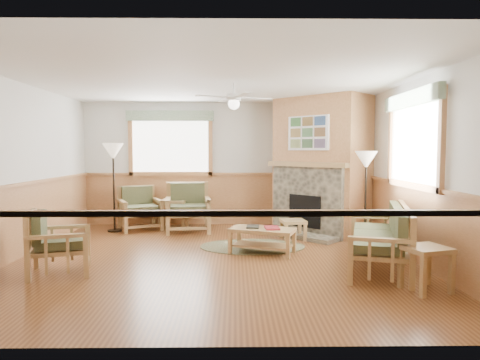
{
  "coord_description": "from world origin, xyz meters",
  "views": [
    {
      "loc": [
        0.31,
        -6.48,
        1.65
      ],
      "look_at": [
        0.4,
        0.7,
        1.15
      ],
      "focal_mm": 32.0,
      "sensor_mm": 36.0,
      "label": 1
    }
  ],
  "objects_px": {
    "floor_lamp_right": "(365,199)",
    "end_table_sofa": "(426,269)",
    "floor_lamp_left": "(114,187)",
    "armchair_left": "(60,242)",
    "armchair_back_left": "(140,208)",
    "footstool": "(293,230)",
    "end_table_chairs": "(175,214)",
    "sofa": "(378,237)",
    "coffee_table": "(262,241)",
    "armchair_back_right": "(188,207)"
  },
  "relations": [
    {
      "from": "floor_lamp_right",
      "to": "end_table_sofa",
      "type": "bearing_deg",
      "value": -90.0
    },
    {
      "from": "floor_lamp_left",
      "to": "armchair_left",
      "type": "bearing_deg",
      "value": -88.11
    },
    {
      "from": "end_table_sofa",
      "to": "floor_lamp_left",
      "type": "height_order",
      "value": "floor_lamp_left"
    },
    {
      "from": "armchair_back_left",
      "to": "footstool",
      "type": "height_order",
      "value": "armchair_back_left"
    },
    {
      "from": "end_table_chairs",
      "to": "floor_lamp_right",
      "type": "height_order",
      "value": "floor_lamp_right"
    },
    {
      "from": "sofa",
      "to": "floor_lamp_right",
      "type": "height_order",
      "value": "floor_lamp_right"
    },
    {
      "from": "sofa",
      "to": "end_table_chairs",
      "type": "distance_m",
      "value": 4.53
    },
    {
      "from": "floor_lamp_right",
      "to": "armchair_back_left",
      "type": "bearing_deg",
      "value": 158.82
    },
    {
      "from": "coffee_table",
      "to": "armchair_back_right",
      "type": "bearing_deg",
      "value": 146.8
    },
    {
      "from": "armchair_back_left",
      "to": "footstool",
      "type": "distance_m",
      "value": 3.26
    },
    {
      "from": "armchair_left",
      "to": "end_table_chairs",
      "type": "bearing_deg",
      "value": -34.82
    },
    {
      "from": "sofa",
      "to": "end_table_sofa",
      "type": "distance_m",
      "value": 1.04
    },
    {
      "from": "coffee_table",
      "to": "floor_lamp_left",
      "type": "bearing_deg",
      "value": 167.06
    },
    {
      "from": "armchair_back_right",
      "to": "floor_lamp_right",
      "type": "bearing_deg",
      "value": -31.01
    },
    {
      "from": "end_table_chairs",
      "to": "footstool",
      "type": "relative_size",
      "value": 1.41
    },
    {
      "from": "armchair_left",
      "to": "end_table_chairs",
      "type": "height_order",
      "value": "armchair_left"
    },
    {
      "from": "footstool",
      "to": "floor_lamp_right",
      "type": "bearing_deg",
      "value": -24.95
    },
    {
      "from": "floor_lamp_right",
      "to": "coffee_table",
      "type": "bearing_deg",
      "value": -164.66
    },
    {
      "from": "armchair_back_left",
      "to": "floor_lamp_left",
      "type": "xyz_separation_m",
      "value": [
        -0.47,
        -0.23,
        0.45
      ]
    },
    {
      "from": "coffee_table",
      "to": "footstool",
      "type": "xyz_separation_m",
      "value": [
        0.63,
        1.03,
        -0.02
      ]
    },
    {
      "from": "armchair_back_right",
      "to": "end_table_sofa",
      "type": "bearing_deg",
      "value": -56.93
    },
    {
      "from": "sofa",
      "to": "floor_lamp_right",
      "type": "distance_m",
      "value": 1.42
    },
    {
      "from": "footstool",
      "to": "armchair_back_left",
      "type": "bearing_deg",
      "value": 160.31
    },
    {
      "from": "armchair_back_left",
      "to": "floor_lamp_right",
      "type": "bearing_deg",
      "value": -46.16
    },
    {
      "from": "armchair_left",
      "to": "floor_lamp_left",
      "type": "distance_m",
      "value": 3.0
    },
    {
      "from": "armchair_left",
      "to": "floor_lamp_left",
      "type": "bearing_deg",
      "value": -14.92
    },
    {
      "from": "armchair_left",
      "to": "coffee_table",
      "type": "height_order",
      "value": "armchair_left"
    },
    {
      "from": "end_table_chairs",
      "to": "floor_lamp_right",
      "type": "relative_size",
      "value": 0.37
    },
    {
      "from": "coffee_table",
      "to": "floor_lamp_left",
      "type": "height_order",
      "value": "floor_lamp_left"
    },
    {
      "from": "end_table_chairs",
      "to": "footstool",
      "type": "distance_m",
      "value": 2.65
    },
    {
      "from": "armchair_back_left",
      "to": "floor_lamp_left",
      "type": "distance_m",
      "value": 0.69
    },
    {
      "from": "sofa",
      "to": "floor_lamp_left",
      "type": "relative_size",
      "value": 1.05
    },
    {
      "from": "sofa",
      "to": "floor_lamp_left",
      "type": "height_order",
      "value": "floor_lamp_left"
    },
    {
      "from": "sofa",
      "to": "armchair_left",
      "type": "bearing_deg",
      "value": -70.67
    },
    {
      "from": "armchair_back_left",
      "to": "end_table_chairs",
      "type": "relative_size",
      "value": 1.48
    },
    {
      "from": "armchair_left",
      "to": "end_table_chairs",
      "type": "xyz_separation_m",
      "value": [
        1.08,
        3.31,
        -0.12
      ]
    },
    {
      "from": "armchair_back_left",
      "to": "armchair_left",
      "type": "height_order",
      "value": "armchair_back_left"
    },
    {
      "from": "floor_lamp_left",
      "to": "sofa",
      "type": "bearing_deg",
      "value": -31.73
    },
    {
      "from": "end_table_sofa",
      "to": "sofa",
      "type": "bearing_deg",
      "value": 102.76
    },
    {
      "from": "coffee_table",
      "to": "end_table_sofa",
      "type": "bearing_deg",
      "value": -25.52
    },
    {
      "from": "end_table_chairs",
      "to": "end_table_sofa",
      "type": "height_order",
      "value": "end_table_chairs"
    },
    {
      "from": "coffee_table",
      "to": "floor_lamp_right",
      "type": "xyz_separation_m",
      "value": [
        1.8,
        0.49,
        0.62
      ]
    },
    {
      "from": "armchair_back_left",
      "to": "end_table_chairs",
      "type": "bearing_deg",
      "value": -15.11
    },
    {
      "from": "sofa",
      "to": "armchair_left",
      "type": "height_order",
      "value": "sofa"
    },
    {
      "from": "sofa",
      "to": "footstool",
      "type": "xyz_separation_m",
      "value": [
        -0.94,
        1.89,
        -0.25
      ]
    },
    {
      "from": "footstool",
      "to": "sofa",
      "type": "bearing_deg",
      "value": -63.65
    },
    {
      "from": "armchair_back_right",
      "to": "end_table_chairs",
      "type": "distance_m",
      "value": 0.52
    },
    {
      "from": "sofa",
      "to": "floor_lamp_right",
      "type": "bearing_deg",
      "value": -172.79
    },
    {
      "from": "footstool",
      "to": "floor_lamp_right",
      "type": "relative_size",
      "value": 0.26
    },
    {
      "from": "footstool",
      "to": "floor_lamp_left",
      "type": "bearing_deg",
      "value": 166.17
    }
  ]
}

